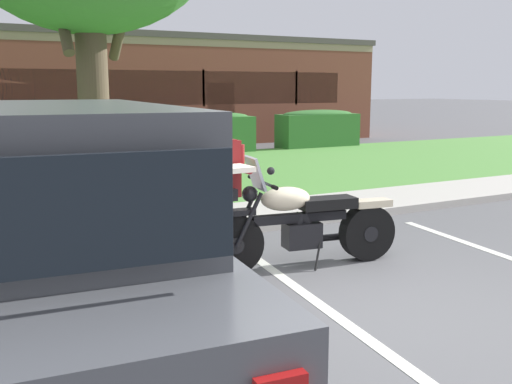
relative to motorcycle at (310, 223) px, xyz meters
name	(u,v)px	position (x,y,z in m)	size (l,w,h in m)	color
ground_plane	(355,310)	(-0.36, -1.31, -0.49)	(140.00, 140.00, 0.00)	#565659
curb_strip	(218,232)	(-0.36, 1.67, -0.43)	(60.00, 0.20, 0.12)	#B7B2A8
concrete_walk	(194,221)	(-0.36, 2.52, -0.45)	(60.00, 1.50, 0.08)	#B7B2A8
grass_lawn	(115,180)	(-0.36, 6.96, -0.46)	(60.00, 7.37, 0.06)	#518E3D
stall_stripe_1	(322,306)	(-0.59, -1.11, -0.49)	(0.12, 4.40, 0.01)	silver
motorcycle	(310,223)	(0.00, 0.00, 0.00)	(2.24, 0.82, 1.26)	black
rider_person	(221,183)	(-1.06, 0.05, 0.52)	(0.54, 0.60, 1.70)	black
handbag	(228,277)	(-1.16, -0.33, -0.34)	(0.28, 0.13, 0.36)	maroon
parked_suv_adjacent	(31,241)	(-3.05, -1.24, 0.47)	(2.32, 4.98, 1.86)	#515459
hedge_center_left	(68,138)	(-0.62, 10.62, 0.16)	(2.80, 0.90, 1.24)	#336B2D
hedge_center_right	(206,132)	(3.32, 10.62, 0.16)	(2.86, 0.90, 1.24)	#336B2D
hedge_right	(318,128)	(7.26, 10.62, 0.16)	(2.74, 0.90, 1.24)	#336B2D
brick_building	(64,90)	(0.63, 17.65, 1.37)	(21.49, 9.57, 3.71)	brown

